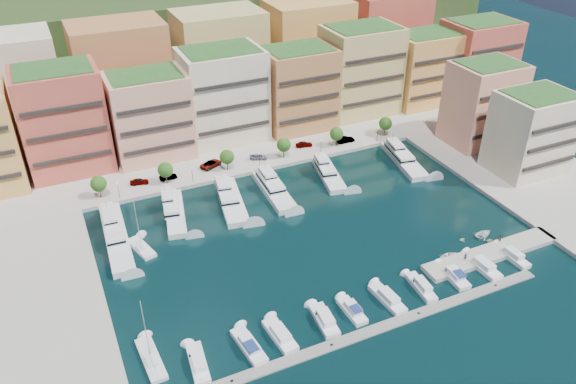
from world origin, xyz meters
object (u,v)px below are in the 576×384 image
tree_1 (165,170)px  yacht_4 (328,173)px  tree_0 (98,184)px  lamppost_0 (118,188)px  yacht_6 (402,158)px  tree_5 (385,124)px  tree_4 (337,134)px  lamppost_2 (259,158)px  lamppost_4 (378,132)px  yacht_1 (174,211)px  cruiser_6 (421,287)px  sailboat_2 (141,248)px  tree_3 (284,145)px  car_1 (168,177)px  tender_0 (449,256)px  tender_2 (483,234)px  car_0 (139,181)px  cruiser_4 (352,311)px  person_1 (500,238)px  cruiser_2 (280,335)px  cruiser_5 (388,299)px  cruiser_0 (198,364)px  person_0 (465,257)px  car_3 (258,157)px  lamppost_1 (192,172)px  cruiser_7 (454,276)px  cruiser_1 (249,346)px  car_4 (304,144)px  car_5 (346,140)px  tender_1 (462,239)px  car_2 (211,164)px  yacht_0 (115,233)px  cruiser_3 (325,320)px  cruiser_8 (482,266)px  yacht_2 (230,198)px  sailboat_0 (151,360)px  tender_3 (490,240)px  tree_2 (227,157)px

tree_1 → yacht_4: tree_1 is taller
tree_0 → yacht_4: size_ratio=0.32×
tree_1 → lamppost_0: tree_1 is taller
yacht_6 → tree_5: bearing=76.5°
tree_4 → lamppost_2: size_ratio=1.35×
lamppost_4 → yacht_1: yacht_1 is taller
cruiser_6 → sailboat_2: (-45.99, 35.03, -0.23)m
tree_3 → car_1: bearing=177.0°
tree_3 → tender_0: tree_3 is taller
tender_2 → car_0: car_0 is taller
car_0 → tree_3: bearing=-81.9°
cruiser_4 → cruiser_6: 15.28m
sailboat_2 → person_1: (69.40, -30.44, 1.58)m
tender_2 → yacht_6: bearing=-14.5°
cruiser_2 → cruiser_5: bearing=-0.0°
cruiser_6 → car_1: 68.59m
cruiser_0 → person_1: person_1 is taller
cruiser_4 → car_0: bearing=112.9°
tree_0 → person_0: tree_0 is taller
yacht_4 → car_3: 19.64m
car_1 → lamppost_1: bearing=-126.2°
yacht_1 → person_1: bearing=-34.1°
cruiser_7 → car_0: (-48.61, 60.42, 1.20)m
cruiser_1 → car_4: (40.63, 61.51, 1.23)m
tree_1 → cruiser_7: bearing=-54.0°
yacht_4 → cruiser_6: bearing=-95.3°
car_4 → car_5: bearing=-89.5°
tree_5 → tender_1: bearing=-103.9°
car_2 → car_3: bearing=-120.8°
tree_4 → car_4: (-8.29, 3.39, -2.95)m
yacht_0 → sailboat_2: bearing=-57.6°
cruiser_3 → sailboat_2: sailboat_2 is taller
car_1 → cruiser_8: bearing=-140.1°
car_1 → cruiser_7: bearing=-144.5°
sailboat_2 → yacht_2: bearing=22.1°
yacht_2 → tender_1: 53.60m
cruiser_5 → sailboat_0: (-43.46, 4.24, -0.24)m
sailboat_0 → car_3: 69.84m
yacht_1 → cruiser_8: bearing=-41.3°
tender_3 → person_0: bearing=127.1°
lamppost_2 → tree_4: bearing=5.5°
lamppost_4 → car_5: 9.21m
tree_2 → tender_3: size_ratio=3.63×
tree_5 → sailboat_2: (-75.50, -23.06, -4.43)m
cruiser_6 → car_4: size_ratio=1.84×
car_4 → cruiser_3: bearing=169.5°
yacht_2 → person_1: (46.25, -39.85, 0.69)m
yacht_2 → person_0: (35.43, -41.78, 0.65)m
yacht_2 → car_1: bearing=125.4°
cruiser_4 → cruiser_7: bearing=-0.0°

